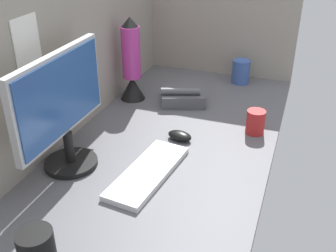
{
  "coord_description": "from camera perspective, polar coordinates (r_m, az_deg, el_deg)",
  "views": [
    {
      "loc": [
        -115.55,
        -45.48,
        77.25
      ],
      "look_at": [
        -7.3,
        0.0,
        14.0
      ],
      "focal_mm": 43.06,
      "sensor_mm": 36.0,
      "label": 1
    }
  ],
  "objects": [
    {
      "name": "monitor",
      "position": [
        1.32,
        -14.8,
        2.75
      ],
      "size": [
        45.94,
        18.0,
        39.64
      ],
      "color": "black",
      "rests_on": "ground_plane"
    },
    {
      "name": "lava_lamp",
      "position": [
        1.82,
        -5.18,
        8.47
      ],
      "size": [
        11.47,
        11.47,
        37.52
      ],
      "color": "black",
      "rests_on": "ground_plane"
    },
    {
      "name": "mouse",
      "position": [
        1.53,
        1.68,
        -1.39
      ],
      "size": [
        7.46,
        10.55,
        3.4
      ],
      "primitive_type": "ellipsoid",
      "rotation": [
        0.0,
        0.0,
        -0.21
      ],
      "color": "black",
      "rests_on": "ground_plane"
    },
    {
      "name": "mug_red_plastic",
      "position": [
        1.59,
        12.28,
        0.56
      ],
      "size": [
        7.21,
        7.21,
        9.48
      ],
      "color": "red",
      "rests_on": "ground_plane"
    },
    {
      "name": "desk_phone",
      "position": [
        1.82,
        2.16,
        4.28
      ],
      "size": [
        22.33,
        23.55,
        8.8
      ],
      "color": "#4C4C51",
      "rests_on": "ground_plane"
    },
    {
      "name": "ground_plane",
      "position": [
        1.47,
        -1.53,
        -4.08
      ],
      "size": [
        180.0,
        80.0,
        3.0
      ],
      "primitive_type": "cube",
      "color": "#515156"
    },
    {
      "name": "keyboard",
      "position": [
        1.34,
        -2.84,
        -6.54
      ],
      "size": [
        38.23,
        17.1,
        2.0
      ],
      "primitive_type": "cube",
      "rotation": [
        0.0,
        0.0,
        -0.11
      ],
      "color": "silver",
      "rests_on": "ground_plane"
    },
    {
      "name": "mug_ceramic_blue",
      "position": [
        2.06,
        10.26,
        7.59
      ],
      "size": [
        8.69,
        8.69,
        11.8
      ],
      "color": "#38569E",
      "rests_on": "ground_plane"
    },
    {
      "name": "cubicle_wall_back",
      "position": [
        1.5,
        -15.43,
        9.34
      ],
      "size": [
        180.0,
        5.5,
        62.3
      ],
      "color": "gray",
      "rests_on": "ground_plane"
    },
    {
      "name": "cubicle_wall_side",
      "position": [
        2.13,
        7.14,
        15.61
      ],
      "size": [
        5.0,
        80.0,
        62.3
      ],
      "primitive_type": "cube",
      "color": "gray",
      "rests_on": "ground_plane"
    }
  ]
}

